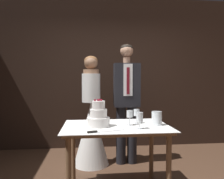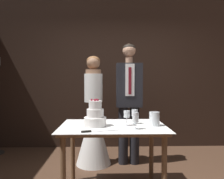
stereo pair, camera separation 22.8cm
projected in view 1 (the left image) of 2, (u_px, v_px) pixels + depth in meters
The scene contains 10 objects.
wall_back at pixel (110, 73), 4.29m from camera, with size 5.44×0.12×2.90m, color black.
cake_table at pixel (116, 134), 2.50m from camera, with size 1.20×0.81×0.78m.
tiered_cake at pixel (99, 116), 2.44m from camera, with size 0.25×0.25×0.31m.
cake_knife at pixel (99, 131), 2.16m from camera, with size 0.39×0.13×0.02m.
wine_glass_near at pixel (130, 115), 2.50m from camera, with size 0.07×0.07×0.17m.
wine_glass_middle at pixel (137, 113), 2.61m from camera, with size 0.07×0.07×0.17m.
wine_glass_far at pixel (140, 117), 2.32m from camera, with size 0.07×0.07×0.18m.
hurricane_candle at pixel (157, 119), 2.51m from camera, with size 0.12×0.12×0.16m.
bride at pixel (91, 125), 3.36m from camera, with size 0.54×0.54×1.67m.
groom at pixel (127, 98), 3.40m from camera, with size 0.39×0.25×1.86m.
Camera 1 is at (-0.41, -2.26, 1.30)m, focal length 35.00 mm.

